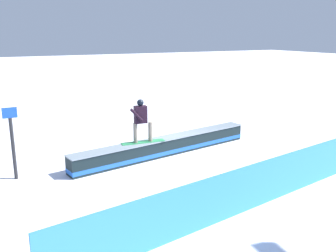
# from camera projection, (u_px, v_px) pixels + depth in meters

# --- Properties ---
(ground_plane) EXTENTS (120.00, 120.00, 0.00)m
(ground_plane) POSITION_uv_depth(u_px,v_px,m) (165.00, 154.00, 13.12)
(ground_plane) COLOR white
(grind_box) EXTENTS (7.10, 1.74, 0.62)m
(grind_box) POSITION_uv_depth(u_px,v_px,m) (165.00, 147.00, 13.05)
(grind_box) COLOR black
(grind_box) RESTS_ON ground_plane
(snowboarder) EXTENTS (1.50, 0.44, 1.45)m
(snowboarder) POSITION_uv_depth(u_px,v_px,m) (141.00, 119.00, 12.22)
(snowboarder) COLOR #29884E
(snowboarder) RESTS_ON grind_box
(safety_fence) EXTENTS (10.39, 1.79, 1.14)m
(safety_fence) POSITION_uv_depth(u_px,v_px,m) (253.00, 186.00, 8.98)
(safety_fence) COLOR #3689E8
(safety_fence) RESTS_ON ground_plane
(trail_marker) EXTENTS (0.40, 0.10, 2.13)m
(trail_marker) POSITION_uv_depth(u_px,v_px,m) (13.00, 142.00, 10.67)
(trail_marker) COLOR #262628
(trail_marker) RESTS_ON ground_plane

